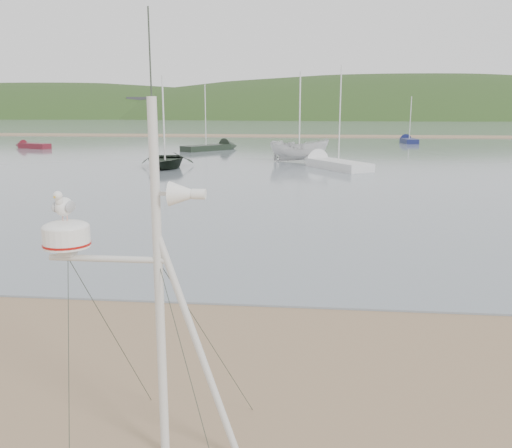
# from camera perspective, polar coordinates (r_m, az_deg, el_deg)

# --- Properties ---
(ground) EXTENTS (560.00, 560.00, 0.00)m
(ground) POSITION_cam_1_polar(r_m,az_deg,el_deg) (7.68, -19.27, -18.22)
(ground) COLOR #82674B
(ground) RESTS_ON ground
(water) EXTENTS (560.00, 256.00, 0.04)m
(water) POSITION_cam_1_polar(r_m,az_deg,el_deg) (138.03, 4.85, 10.45)
(water) COLOR slate
(water) RESTS_ON ground
(sandbar) EXTENTS (560.00, 7.00, 0.07)m
(sandbar) POSITION_cam_1_polar(r_m,az_deg,el_deg) (76.10, 3.79, 9.24)
(sandbar) COLOR #82674B
(sandbar) RESTS_ON water
(hill_ridge) EXTENTS (620.00, 180.00, 80.00)m
(hill_ridge) POSITION_cam_1_polar(r_m,az_deg,el_deg) (242.58, 9.73, 6.33)
(hill_ridge) COLOR #1F3616
(hill_ridge) RESTS_ON ground
(far_cottages) EXTENTS (294.40, 6.30, 8.00)m
(far_cottages) POSITION_cam_1_polar(r_m,az_deg,el_deg) (201.95, 6.16, 12.05)
(far_cottages) COLOR beige
(far_cottages) RESTS_ON ground
(mast_rig) EXTENTS (2.10, 2.25, 4.75)m
(mast_rig) POSITION_cam_1_polar(r_m,az_deg,el_deg) (6.09, -10.55, -13.88)
(mast_rig) COLOR silver
(mast_rig) RESTS_ON ground
(boat_dark) EXTENTS (3.58, 1.54, 4.85)m
(boat_dark) POSITION_cam_1_polar(r_m,az_deg,el_deg) (35.52, -9.66, 9.76)
(boat_dark) COLOR black
(boat_dark) RESTS_ON water
(boat_white) EXTENTS (1.75, 1.71, 4.23)m
(boat_white) POSITION_cam_1_polar(r_m,az_deg,el_deg) (39.21, 4.60, 9.63)
(boat_white) COLOR silver
(boat_white) RESTS_ON water
(sailboat_blue_far) EXTENTS (1.51, 5.47, 5.45)m
(sailboat_blue_far) POSITION_cam_1_polar(r_m,az_deg,el_deg) (64.18, 15.59, 8.51)
(sailboat_blue_far) COLOR #151B49
(sailboat_blue_far) RESTS_ON ground
(sailboat_dark_mid) EXTENTS (5.14, 6.04, 6.39)m
(sailboat_dark_mid) POSITION_cam_1_polar(r_m,az_deg,el_deg) (51.01, -3.90, 8.11)
(sailboat_dark_mid) COLOR black
(sailboat_dark_mid) RESTS_ON ground
(sailboat_white_near) EXTENTS (5.07, 6.87, 6.96)m
(sailboat_white_near) POSITION_cam_1_polar(r_m,az_deg,el_deg) (36.56, 7.06, 6.50)
(sailboat_white_near) COLOR silver
(sailboat_white_near) RESTS_ON ground
(dinghy_red_far) EXTENTS (4.55, 2.73, 1.09)m
(dinghy_red_far) POSITION_cam_1_polar(r_m,az_deg,el_deg) (57.18, -22.88, 7.62)
(dinghy_red_far) COLOR #5B141E
(dinghy_red_far) RESTS_ON ground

